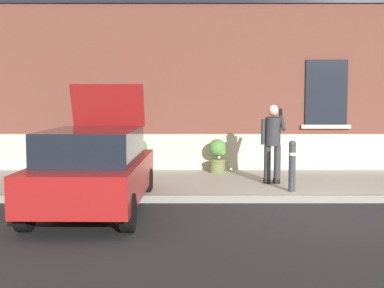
# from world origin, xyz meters

# --- Properties ---
(ground_plane) EXTENTS (80.00, 80.00, 0.00)m
(ground_plane) POSITION_xyz_m (0.00, 0.00, 0.00)
(ground_plane) COLOR #232326
(sidewalk) EXTENTS (24.00, 3.60, 0.15)m
(sidewalk) POSITION_xyz_m (0.00, 2.80, 0.07)
(sidewalk) COLOR #99968E
(sidewalk) RESTS_ON ground
(curb_edge) EXTENTS (24.00, 0.12, 0.15)m
(curb_edge) POSITION_xyz_m (0.00, 0.94, 0.07)
(curb_edge) COLOR gray
(curb_edge) RESTS_ON ground
(building_facade) EXTENTS (24.00, 1.52, 7.50)m
(building_facade) POSITION_xyz_m (0.01, 5.29, 3.73)
(building_facade) COLOR brown
(building_facade) RESTS_ON ground
(hatchback_car_red) EXTENTS (1.84, 4.09, 2.34)m
(hatchback_car_red) POSITION_xyz_m (-4.08, 0.08, 0.80)
(hatchback_car_red) COLOR maroon
(hatchback_car_red) RESTS_ON ground
(bollard_near_person) EXTENTS (0.15, 0.15, 1.04)m
(bollard_near_person) POSITION_xyz_m (-0.29, 1.35, 0.71)
(bollard_near_person) COLOR #333338
(bollard_near_person) RESTS_ON sidewalk
(bollard_far_left) EXTENTS (0.15, 0.15, 1.04)m
(bollard_far_left) POSITION_xyz_m (-4.58, 1.35, 0.71)
(bollard_far_left) COLOR #333338
(bollard_far_left) RESTS_ON sidewalk
(person_on_phone) EXTENTS (0.51, 0.47, 1.75)m
(person_on_phone) POSITION_xyz_m (-0.55, 2.31, 1.15)
(person_on_phone) COLOR #2D2D33
(person_on_phone) RESTS_ON sidewalk
(planter_charcoal) EXTENTS (0.44, 0.44, 0.86)m
(planter_charcoal) POSITION_xyz_m (-5.71, 3.91, 0.61)
(planter_charcoal) COLOR #2D2D30
(planter_charcoal) RESTS_ON sidewalk
(planter_cream) EXTENTS (0.44, 0.44, 0.86)m
(planter_cream) POSITION_xyz_m (-3.69, 4.15, 0.61)
(planter_cream) COLOR beige
(planter_cream) RESTS_ON sidewalk
(planter_olive) EXTENTS (0.44, 0.44, 0.86)m
(planter_olive) POSITION_xyz_m (-1.68, 4.07, 0.61)
(planter_olive) COLOR #606B38
(planter_olive) RESTS_ON sidewalk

